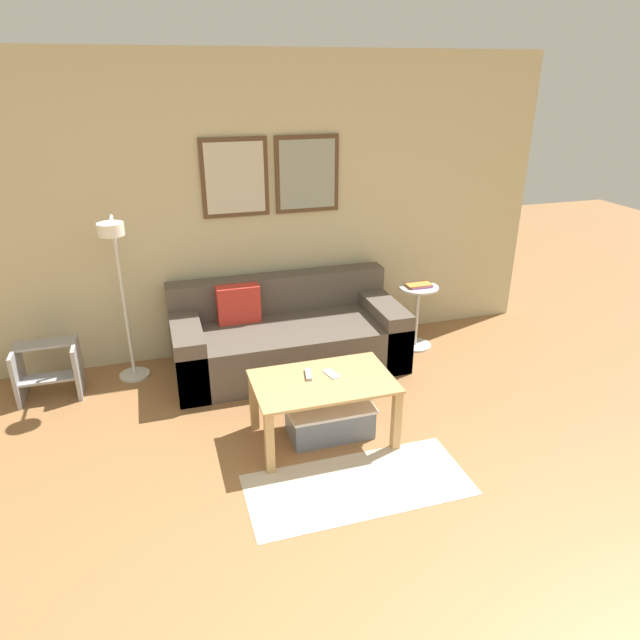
{
  "coord_description": "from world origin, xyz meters",
  "views": [
    {
      "loc": [
        -0.76,
        -1.32,
        2.38
      ],
      "look_at": [
        0.26,
        2.01,
        0.85
      ],
      "focal_mm": 32.0,
      "sensor_mm": 36.0,
      "label": 1
    }
  ],
  "objects_px": {
    "book_stack": "(419,285)",
    "step_stool": "(48,368)",
    "remote_control": "(308,374)",
    "couch": "(287,337)",
    "coffee_table": "(323,391)",
    "storage_bin": "(330,419)",
    "side_table": "(417,311)",
    "cell_phone": "(332,374)",
    "floor_lamp": "(119,279)"
  },
  "relations": [
    {
      "from": "book_stack",
      "to": "step_stool",
      "type": "distance_m",
      "value": 3.18
    },
    {
      "from": "remote_control",
      "to": "couch",
      "type": "bearing_deg",
      "value": 95.52
    },
    {
      "from": "step_stool",
      "to": "couch",
      "type": "bearing_deg",
      "value": -1.59
    },
    {
      "from": "coffee_table",
      "to": "storage_bin",
      "type": "bearing_deg",
      "value": 27.03
    },
    {
      "from": "couch",
      "to": "coffee_table",
      "type": "height_order",
      "value": "couch"
    },
    {
      "from": "book_stack",
      "to": "side_table",
      "type": "bearing_deg",
      "value": -102.13
    },
    {
      "from": "coffee_table",
      "to": "cell_phone",
      "type": "distance_m",
      "value": 0.13
    },
    {
      "from": "remote_control",
      "to": "cell_phone",
      "type": "height_order",
      "value": "remote_control"
    },
    {
      "from": "remote_control",
      "to": "cell_phone",
      "type": "distance_m",
      "value": 0.16
    },
    {
      "from": "storage_bin",
      "to": "step_stool",
      "type": "height_order",
      "value": "step_stool"
    },
    {
      "from": "floor_lamp",
      "to": "book_stack",
      "type": "distance_m",
      "value": 2.55
    },
    {
      "from": "couch",
      "to": "side_table",
      "type": "relative_size",
      "value": 3.28
    },
    {
      "from": "storage_bin",
      "to": "remote_control",
      "type": "bearing_deg",
      "value": 157.12
    },
    {
      "from": "floor_lamp",
      "to": "coffee_table",
      "type": "bearing_deg",
      "value": -42.19
    },
    {
      "from": "remote_control",
      "to": "book_stack",
      "type": "bearing_deg",
      "value": 49.79
    },
    {
      "from": "storage_bin",
      "to": "coffee_table",
      "type": "bearing_deg",
      "value": -152.97
    },
    {
      "from": "couch",
      "to": "remote_control",
      "type": "bearing_deg",
      "value": -95.69
    },
    {
      "from": "couch",
      "to": "floor_lamp",
      "type": "distance_m",
      "value": 1.45
    },
    {
      "from": "coffee_table",
      "to": "step_stool",
      "type": "relative_size",
      "value": 2.04
    },
    {
      "from": "couch",
      "to": "side_table",
      "type": "height_order",
      "value": "couch"
    },
    {
      "from": "storage_bin",
      "to": "side_table",
      "type": "distance_m",
      "value": 1.66
    },
    {
      "from": "book_stack",
      "to": "cell_phone",
      "type": "height_order",
      "value": "book_stack"
    },
    {
      "from": "cell_phone",
      "to": "step_stool",
      "type": "bearing_deg",
      "value": 135.29
    },
    {
      "from": "storage_bin",
      "to": "side_table",
      "type": "bearing_deg",
      "value": 42.9
    },
    {
      "from": "book_stack",
      "to": "coffee_table",
      "type": "bearing_deg",
      "value": -137.49
    },
    {
      "from": "remote_control",
      "to": "step_stool",
      "type": "relative_size",
      "value": 0.32
    },
    {
      "from": "cell_phone",
      "to": "step_stool",
      "type": "distance_m",
      "value": 2.29
    },
    {
      "from": "book_stack",
      "to": "cell_phone",
      "type": "relative_size",
      "value": 1.62
    },
    {
      "from": "couch",
      "to": "step_stool",
      "type": "bearing_deg",
      "value": 178.41
    },
    {
      "from": "coffee_table",
      "to": "book_stack",
      "type": "height_order",
      "value": "book_stack"
    },
    {
      "from": "coffee_table",
      "to": "cell_phone",
      "type": "bearing_deg",
      "value": 36.27
    },
    {
      "from": "cell_phone",
      "to": "step_stool",
      "type": "relative_size",
      "value": 0.3
    },
    {
      "from": "floor_lamp",
      "to": "book_stack",
      "type": "xyz_separation_m",
      "value": [
        2.53,
        0.01,
        -0.32
      ]
    },
    {
      "from": "storage_bin",
      "to": "floor_lamp",
      "type": "distance_m",
      "value": 1.91
    },
    {
      "from": "book_stack",
      "to": "remote_control",
      "type": "relative_size",
      "value": 1.51
    },
    {
      "from": "storage_bin",
      "to": "remote_control",
      "type": "distance_m",
      "value": 0.38
    },
    {
      "from": "couch",
      "to": "step_stool",
      "type": "height_order",
      "value": "couch"
    },
    {
      "from": "book_stack",
      "to": "remote_control",
      "type": "bearing_deg",
      "value": -141.43
    },
    {
      "from": "coffee_table",
      "to": "storage_bin",
      "type": "height_order",
      "value": "coffee_table"
    },
    {
      "from": "coffee_table",
      "to": "side_table",
      "type": "distance_m",
      "value": 1.71
    },
    {
      "from": "couch",
      "to": "coffee_table",
      "type": "xyz_separation_m",
      "value": [
        -0.03,
        -1.14,
        0.11
      ]
    },
    {
      "from": "couch",
      "to": "floor_lamp",
      "type": "relative_size",
      "value": 1.4
    },
    {
      "from": "storage_bin",
      "to": "step_stool",
      "type": "bearing_deg",
      "value": 149.2
    },
    {
      "from": "coffee_table",
      "to": "book_stack",
      "type": "distance_m",
      "value": 1.73
    },
    {
      "from": "book_stack",
      "to": "step_stool",
      "type": "bearing_deg",
      "value": 179.39
    },
    {
      "from": "step_stool",
      "to": "floor_lamp",
      "type": "bearing_deg",
      "value": -4.05
    },
    {
      "from": "side_table",
      "to": "remote_control",
      "type": "height_order",
      "value": "side_table"
    },
    {
      "from": "couch",
      "to": "book_stack",
      "type": "bearing_deg",
      "value": 0.92
    },
    {
      "from": "floor_lamp",
      "to": "book_stack",
      "type": "height_order",
      "value": "floor_lamp"
    },
    {
      "from": "coffee_table",
      "to": "cell_phone",
      "type": "height_order",
      "value": "cell_phone"
    }
  ]
}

